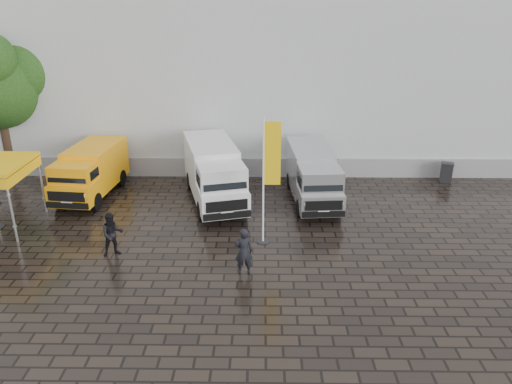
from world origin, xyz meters
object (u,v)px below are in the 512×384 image
at_px(wheelie_bin, 446,172).
at_px(van_silver, 313,177).
at_px(van_white, 214,174).
at_px(person_tent, 112,234).
at_px(van_yellow, 90,173).
at_px(flagpole, 268,175).
at_px(person_front, 244,251).

bearing_deg(wheelie_bin, van_silver, -142.16).
distance_m(van_white, van_silver, 4.50).
xyz_separation_m(van_white, wheelie_bin, (11.58, 2.76, -0.81)).
bearing_deg(person_tent, van_yellow, 89.26).
relative_size(flagpole, wheelie_bin, 4.98).
height_order(van_white, person_front, van_white).
distance_m(van_silver, flagpole, 4.92).
bearing_deg(flagpole, wheelie_bin, 36.64).
bearing_deg(person_front, flagpole, -117.51).
bearing_deg(person_tent, van_silver, 8.83).
xyz_separation_m(van_white, person_tent, (-3.24, -5.14, -0.48)).
xyz_separation_m(van_silver, person_front, (-2.91, -6.53, -0.33)).
distance_m(flagpole, person_front, 3.15).
bearing_deg(wheelie_bin, person_tent, -134.51).
bearing_deg(van_white, wheelie_bin, -1.49).
bearing_deg(wheelie_bin, van_yellow, -155.39).
height_order(van_white, flagpole, flagpole).
bearing_deg(person_front, van_silver, -122.01).
bearing_deg(van_yellow, wheelie_bin, 12.83).
bearing_deg(van_white, person_front, -90.98).
xyz_separation_m(flagpole, person_front, (-0.83, -2.36, -1.91)).
distance_m(van_yellow, person_front, 10.20).
distance_m(van_silver, wheelie_bin, 7.59).
height_order(wheelie_bin, person_tent, person_tent).
bearing_deg(flagpole, van_silver, 63.59).
bearing_deg(person_tent, flagpole, -14.54).
bearing_deg(van_yellow, person_front, -37.46).
height_order(van_yellow, flagpole, flagpole).
bearing_deg(van_yellow, flagpole, -23.48).
relative_size(van_yellow, person_front, 2.90).
bearing_deg(person_front, person_tent, -22.75).
xyz_separation_m(van_white, person_front, (1.59, -6.41, -0.45)).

